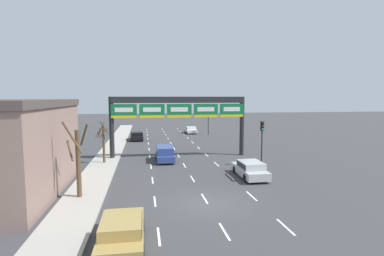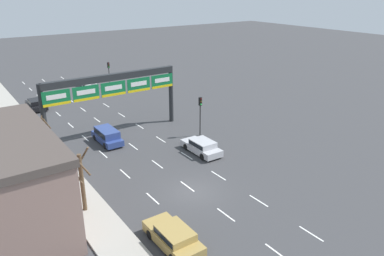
{
  "view_description": "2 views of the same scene",
  "coord_description": "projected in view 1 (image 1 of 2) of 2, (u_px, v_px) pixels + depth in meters",
  "views": [
    {
      "loc": [
        -3.94,
        -18.04,
        6.73
      ],
      "look_at": [
        1.52,
        15.59,
        3.26
      ],
      "focal_mm": 28.0,
      "sensor_mm": 36.0,
      "label": 1
    },
    {
      "loc": [
        -15.28,
        -21.61,
        15.71
      ],
      "look_at": [
        1.92,
        3.08,
        4.14
      ],
      "focal_mm": 35.0,
      "sensor_mm": 36.0,
      "label": 2
    }
  ],
  "objects": [
    {
      "name": "suv_blue",
      "position": [
        165.0,
        153.0,
        31.88
      ],
      "size": [
        1.84,
        4.59,
        1.56
      ],
      "color": "navy",
      "rests_on": "ground_plane"
    },
    {
      "name": "car_black",
      "position": [
        137.0,
        136.0,
        47.36
      ],
      "size": [
        1.98,
        4.45,
        1.37
      ],
      "color": "black",
      "rests_on": "ground_plane"
    },
    {
      "name": "ground_plane",
      "position": [
        208.0,
        204.0,
        19.02
      ],
      "size": [
        220.0,
        220.0,
        0.0
      ],
      "primitive_type": "plane",
      "color": "#3D3D3F"
    },
    {
      "name": "car_white",
      "position": [
        191.0,
        130.0,
        56.6
      ],
      "size": [
        1.92,
        4.15,
        1.22
      ],
      "color": "silver",
      "rests_on": "ground_plane"
    },
    {
      "name": "traffic_light_near_gantry",
      "position": [
        262.0,
        134.0,
        29.2
      ],
      "size": [
        0.3,
        0.35,
        4.41
      ],
      "color": "black",
      "rests_on": "ground_plane"
    },
    {
      "name": "traffic_light_mid_block",
      "position": [
        208.0,
        118.0,
        53.81
      ],
      "size": [
        0.3,
        0.35,
        4.16
      ],
      "color": "black",
      "rests_on": "ground_plane"
    },
    {
      "name": "sign_gantry",
      "position": [
        179.0,
        110.0,
        33.53
      ],
      "size": [
        15.32,
        0.7,
        6.83
      ],
      "color": "#232628",
      "rests_on": "ground_plane"
    },
    {
      "name": "tree_bare_second",
      "position": [
        78.0,
        159.0,
        19.67
      ],
      "size": [
        1.62,
        1.62,
        5.1
      ],
      "color": "brown",
      "rests_on": "sidewalk_left"
    },
    {
      "name": "car_gold",
      "position": [
        122.0,
        231.0,
        13.45
      ],
      "size": [
        1.97,
        4.73,
        1.4
      ],
      "color": "#A88947",
      "rests_on": "ground_plane"
    },
    {
      "name": "car_silver",
      "position": [
        250.0,
        169.0,
        25.3
      ],
      "size": [
        1.94,
        4.72,
        1.38
      ],
      "color": "#B7B7BC",
      "rests_on": "ground_plane"
    },
    {
      "name": "lane_dashes",
      "position": [
        181.0,
        160.0,
        32.28
      ],
      "size": [
        6.72,
        67.0,
        0.01
      ],
      "color": "white",
      "rests_on": "ground_plane"
    },
    {
      "name": "tree_bare_closest",
      "position": [
        103.0,
        140.0,
        30.35
      ],
      "size": [
        1.5,
        1.49,
        4.26
      ],
      "color": "brown",
      "rests_on": "sidewalk_left"
    },
    {
      "name": "sidewalk_left",
      "position": [
        76.0,
        210.0,
        17.74
      ],
      "size": [
        2.8,
        110.0,
        0.15
      ],
      "color": "#A8A399",
      "rests_on": "ground_plane"
    }
  ]
}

